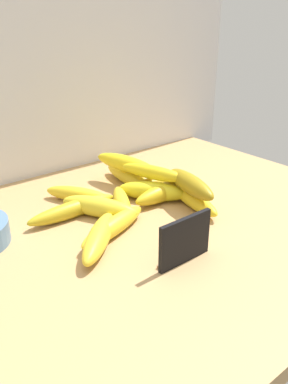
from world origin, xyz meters
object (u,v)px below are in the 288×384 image
object	(u,v)px
banana_5	(159,184)
banana_10	(73,209)
banana_1	(127,176)
banana_6	(122,204)
banana_7	(192,198)
banana_8	(77,194)
banana_9	(99,237)
banana_11	(191,184)
banana_12	(153,172)
banana_3	(170,190)
banana_13	(126,164)
banana_2	(114,226)
banana_4	(153,191)
banana_0	(99,207)
chalkboard_sign	(185,242)

from	to	relation	value
banana_5	banana_10	bearing A→B (deg)	176.05
banana_1	banana_6	world-z (taller)	banana_1
banana_7	banana_8	xyz separation A→B (cm)	(-18.25, 17.72, -0.07)
banana_9	banana_1	bearing A→B (deg)	43.31
banana_10	banana_11	bearing A→B (deg)	-29.80
banana_10	banana_12	world-z (taller)	banana_12
banana_3	banana_13	bearing A→B (deg)	105.58
banana_8	banana_12	bearing A→B (deg)	-30.05
banana_3	banana_9	xyz separation A→B (cm)	(-23.82, -7.31, -0.11)
banana_2	banana_4	size ratio (longest dim) A/B	1.16
banana_9	banana_10	distance (cm)	13.41
banana_8	banana_11	distance (cm)	25.51
banana_3	banana_4	bearing A→B (deg)	152.88
banana_10	banana_4	bearing A→B (deg)	-12.84
banana_0	banana_8	world-z (taller)	banana_0
banana_0	banana_10	distance (cm)	5.43
banana_1	banana_10	bearing A→B (deg)	-159.40
banana_11	banana_8	bearing A→B (deg)	133.22
banana_5	banana_9	xyz separation A→B (cm)	(-24.47, -11.69, -0.00)
banana_1	banana_8	xyz separation A→B (cm)	(-15.14, -1.48, -0.20)
chalkboard_sign	banana_12	xyz separation A→B (cm)	(12.96, 23.54, 2.09)
banana_5	banana_12	bearing A→B (deg)	-158.13
banana_10	banana_12	distance (cm)	20.01
banana_13	banana_7	bearing A→B (deg)	-75.91
banana_10	banana_11	distance (cm)	25.39
banana_6	banana_10	distance (cm)	10.43
banana_5	banana_6	size ratio (longest dim) A/B	1.08
banana_7	banana_3	bearing A→B (deg)	101.02
banana_5	banana_13	size ratio (longest dim) A/B	1.01
chalkboard_sign	banana_10	bearing A→B (deg)	103.74
banana_6	banana_3	bearing A→B (deg)	-8.76
banana_7	banana_9	size ratio (longest dim) A/B	0.98
banana_0	banana_5	size ratio (longest dim) A/B	0.94
banana_8	banana_9	size ratio (longest dim) A/B	0.87
banana_13	banana_6	bearing A→B (deg)	-130.56
banana_11	banana_13	size ratio (longest dim) A/B	0.91
banana_7	banana_13	world-z (taller)	banana_13
banana_0	banana_10	size ratio (longest dim) A/B	0.84
banana_7	banana_2	bearing A→B (deg)	178.36
chalkboard_sign	banana_7	bearing A→B (deg)	41.41
banana_10	banana_7	bearing A→B (deg)	-27.45
chalkboard_sign	banana_1	world-z (taller)	chalkboard_sign
banana_5	banana_10	world-z (taller)	banana_5
banana_0	banana_2	world-z (taller)	banana_0
chalkboard_sign	banana_5	size ratio (longest dim) A/B	0.61
banana_0	banana_10	bearing A→B (deg)	143.59
banana_4	banana_7	world-z (taller)	banana_4
banana_9	banana_10	world-z (taller)	banana_9
chalkboard_sign	banana_9	bearing A→B (deg)	123.57
banana_3	banana_12	bearing A→B (deg)	124.76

